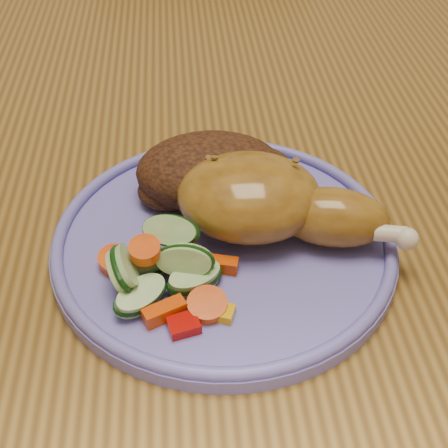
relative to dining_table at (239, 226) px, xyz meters
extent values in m
cube|color=brown|center=(0.00, 0.00, 0.06)|extent=(0.90, 1.40, 0.04)
cube|color=brown|center=(-0.39, 0.64, -0.31)|extent=(0.06, 0.06, 0.71)
cube|color=brown|center=(0.39, 0.64, -0.31)|extent=(0.06, 0.06, 0.71)
cube|color=#4C2D16|center=(0.00, 0.55, -0.24)|extent=(0.42, 0.42, 0.04)
cylinder|color=#4C2D16|center=(-0.18, 0.37, -0.46)|extent=(0.04, 0.04, 0.41)
cylinder|color=#4C2D16|center=(-0.18, 0.73, -0.46)|extent=(0.04, 0.04, 0.41)
cylinder|color=#4C2D16|center=(0.18, 0.37, -0.46)|extent=(0.04, 0.04, 0.41)
cylinder|color=#4C2D16|center=(0.18, 0.73, -0.46)|extent=(0.04, 0.04, 0.41)
cylinder|color=#6760BC|center=(-0.03, -0.12, 0.09)|extent=(0.27, 0.27, 0.01)
torus|color=#6760BC|center=(-0.03, -0.12, 0.10)|extent=(0.27, 0.27, 0.01)
ellipsoid|color=#96671F|center=(-0.01, -0.11, 0.13)|extent=(0.12, 0.11, 0.06)
ellipsoid|color=#96671F|center=(0.06, -0.13, 0.12)|extent=(0.10, 0.07, 0.05)
sphere|color=beige|center=(0.11, -0.16, 0.12)|extent=(0.02, 0.02, 0.02)
ellipsoid|color=#432210|center=(-0.03, -0.06, 0.12)|extent=(0.12, 0.09, 0.05)
ellipsoid|color=#432210|center=(0.01, -0.05, 0.11)|extent=(0.06, 0.05, 0.03)
ellipsoid|color=#432210|center=(-0.07, -0.07, 0.11)|extent=(0.05, 0.05, 0.03)
cube|color=#A50A05|center=(-0.06, -0.21, 0.10)|extent=(0.02, 0.02, 0.01)
cube|color=#E5A507|center=(-0.03, -0.20, 0.10)|extent=(0.02, 0.02, 0.01)
cylinder|color=#EC4D07|center=(-0.11, -0.15, 0.10)|extent=(0.02, 0.03, 0.01)
cylinder|color=#EC4D07|center=(-0.09, -0.16, 0.12)|extent=(0.02, 0.02, 0.01)
cube|color=#EC4D07|center=(-0.03, -0.16, 0.10)|extent=(0.03, 0.02, 0.01)
cylinder|color=#EC4D07|center=(-0.04, -0.20, 0.10)|extent=(0.03, 0.03, 0.01)
cube|color=#EC4D07|center=(-0.07, -0.20, 0.10)|extent=(0.03, 0.02, 0.01)
cylinder|color=#EC4D07|center=(-0.11, -0.15, 0.10)|extent=(0.02, 0.03, 0.01)
cylinder|color=#B0D288|center=(-0.09, -0.15, 0.10)|extent=(0.05, 0.05, 0.02)
cylinder|color=#B0D288|center=(-0.10, -0.17, 0.12)|extent=(0.04, 0.04, 0.04)
cylinder|color=#B0D288|center=(-0.07, -0.14, 0.12)|extent=(0.05, 0.05, 0.04)
cylinder|color=#B0D288|center=(-0.05, -0.17, 0.10)|extent=(0.05, 0.05, 0.02)
cylinder|color=#B0D288|center=(-0.09, -0.19, 0.10)|extent=(0.06, 0.06, 0.02)
cylinder|color=#B0D288|center=(-0.06, -0.16, 0.11)|extent=(0.04, 0.03, 0.04)
cylinder|color=#B0D288|center=(-0.09, -0.15, 0.10)|extent=(0.05, 0.05, 0.02)
camera|label=1|loc=(-0.06, -0.49, 0.43)|focal=50.00mm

